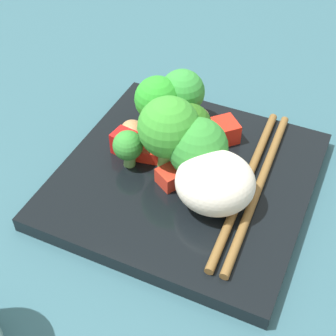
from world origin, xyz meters
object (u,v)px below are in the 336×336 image
square_plate (186,179)px  rice_mound (215,183)px  broccoli_floret_2 (182,93)px  carrot_slice_3 (150,141)px  chopstick_pair (253,184)px

square_plate → rice_mound: 5.82cm
square_plate → broccoli_floret_2: (-6.91, -3.98, 4.77)cm
carrot_slice_3 → chopstick_pair: chopstick_pair is taller
rice_mound → carrot_slice_3: (-4.65, -9.33, -2.48)cm
chopstick_pair → carrot_slice_3: bearing=79.6°
square_plate → chopstick_pair: 6.66cm
chopstick_pair → square_plate: bearing=95.8°
broccoli_floret_2 → rice_mound: bearing=40.7°
rice_mound → broccoli_floret_2: broccoli_floret_2 is taller
rice_mound → carrot_slice_3: rice_mound is taller
rice_mound → broccoli_floret_2: bearing=-139.3°
broccoli_floret_2 → carrot_slice_3: 6.08cm
square_plate → chopstick_pair: size_ratio=1.08×
rice_mound → carrot_slice_3: bearing=-116.5°
square_plate → chopstick_pair: chopstick_pair is taller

